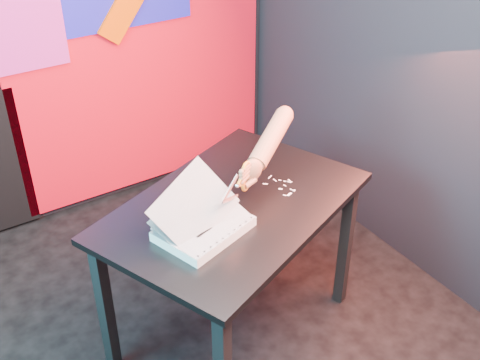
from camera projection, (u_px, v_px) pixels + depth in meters
room at (138, 102)px, 1.91m from camera, size 3.01×3.01×2.71m
backdrop at (39, 66)px, 3.19m from camera, size 2.88×0.05×2.08m
work_table at (233, 223)px, 2.54m from camera, size 1.29×1.08×0.75m
printout_stack at (203, 227)px, 2.30m from camera, size 0.42×0.34×0.26m
scissors at (244, 178)px, 2.41m from camera, size 0.21×0.13×0.14m
hand_forearm at (268, 143)px, 2.56m from camera, size 0.41×0.27×0.20m
paper_clippings at (283, 185)px, 2.60m from camera, size 0.12×0.17×0.00m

